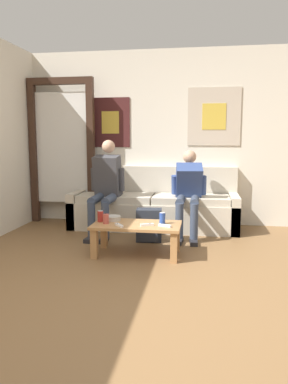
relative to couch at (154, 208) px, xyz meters
name	(u,v)px	position (x,y,z in m)	size (l,w,h in m)	color
ground_plane	(121,309)	(0.10, -2.62, -0.29)	(18.00, 18.00, 0.00)	brown
wall_back	(164,138)	(0.10, 0.36, 0.99)	(10.00, 0.07, 2.55)	silver
door_frame	(62,143)	(-1.41, 0.14, 0.91)	(1.00, 0.10, 2.15)	#382319
couch	(154,208)	(0.00, 0.00, 0.00)	(2.35, 0.74, 0.86)	beige
coffee_table	(137,230)	(-0.02, -1.30, -0.01)	(0.96, 0.52, 0.35)	#B27F4C
person_seated_adult	(106,184)	(-0.60, -0.41, 0.38)	(0.47, 0.86, 1.25)	#384256
person_seated_teen	(188,189)	(0.50, -0.34, 0.32)	(0.47, 0.94, 1.11)	#384256
backpack	(149,226)	(0.03, -0.73, -0.09)	(0.33, 0.26, 0.40)	#282D38
ceramic_bowl	(113,218)	(-0.32, -1.18, 0.09)	(0.18, 0.18, 0.05)	#B7B2A8
pillar_candle	(106,219)	(-0.35, -1.35, 0.11)	(0.06, 0.06, 0.12)	#B24C42
drink_can_blue	(162,218)	(0.26, -1.26, 0.12)	(0.07, 0.07, 0.12)	#28479E
drink_can_red	(100,216)	(-0.44, -1.26, 0.12)	(0.07, 0.07, 0.12)	maroon
game_controller_near_left	(147,225)	(0.11, -1.38, 0.07)	(0.15, 0.09, 0.03)	white
game_controller_near_right	(119,225)	(-0.19, -1.45, 0.07)	(0.12, 0.13, 0.03)	white
game_controller_far_center	(165,226)	(0.30, -1.39, 0.07)	(0.15, 0.08, 0.03)	white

